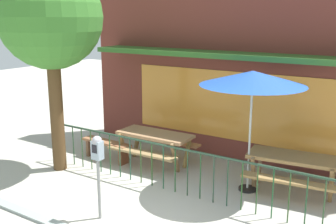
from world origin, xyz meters
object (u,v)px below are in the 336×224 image
object	(u,v)px
patio_umbrella	(253,79)
street_tree	(50,19)
patio_bench	(107,146)
picnic_table_left	(155,140)
parking_meter_near	(98,156)
picnic_table_right	(294,163)

from	to	relation	value
patio_umbrella	street_tree	size ratio (longest dim) A/B	0.54
patio_bench	patio_umbrella	bearing A→B (deg)	3.20
picnic_table_left	patio_bench	bearing A→B (deg)	-160.70
picnic_table_left	street_tree	world-z (taller)	street_tree
picnic_table_left	parking_meter_near	size ratio (longest dim) A/B	1.20
patio_bench	parking_meter_near	size ratio (longest dim) A/B	0.93
patio_bench	picnic_table_right	bearing A→B (deg)	7.95
picnic_table_right	patio_umbrella	xyz separation A→B (m)	(-0.80, -0.42, 1.70)
picnic_table_right	parking_meter_near	distance (m)	3.93
patio_umbrella	patio_bench	world-z (taller)	patio_umbrella
parking_meter_near	street_tree	bearing A→B (deg)	152.25
patio_bench	parking_meter_near	bearing A→B (deg)	-50.86
parking_meter_near	street_tree	size ratio (longest dim) A/B	0.33
picnic_table_left	patio_bench	size ratio (longest dim) A/B	1.29
picnic_table_right	picnic_table_left	bearing A→B (deg)	-176.36
street_tree	picnic_table_left	bearing A→B (deg)	41.23
picnic_table_left	patio_umbrella	xyz separation A→B (m)	(2.46, -0.21, 1.70)
picnic_table_right	patio_umbrella	distance (m)	1.93
patio_umbrella	street_tree	bearing A→B (deg)	-162.97
picnic_table_right	parking_meter_near	size ratio (longest dim) A/B	1.29
picnic_table_left	street_tree	bearing A→B (deg)	-138.77
picnic_table_right	patio_bench	world-z (taller)	picnic_table_right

